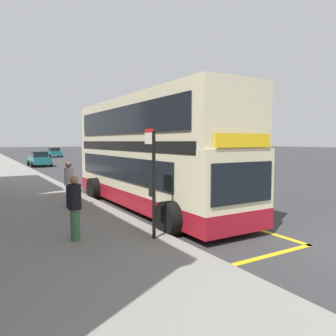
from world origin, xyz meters
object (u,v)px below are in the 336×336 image
Objects in this scene: double_decker_bus at (149,157)px; parked_car_teal_behind at (54,152)px; parked_car_teal_distant at (39,159)px; pedestrian_waiting_near_sign at (75,205)px; bus_stop_sign at (152,175)px; pedestrian_further_back at (69,182)px.

parked_car_teal_behind is (5.54, 45.89, -1.26)m from double_decker_bus.
parked_car_teal_distant is 2.50× the size of pedestrian_waiting_near_sign.
pedestrian_waiting_near_sign is at bearing -139.22° from double_decker_bus.
parked_car_teal_distant is at bearing 86.26° from bus_stop_sign.
double_decker_bus is 2.56× the size of parked_car_teal_behind.
pedestrian_further_back reaches higher than parked_car_teal_distant.
pedestrian_further_back is at bearing 161.67° from double_decker_bus.
double_decker_bus reaches higher than pedestrian_further_back.
double_decker_bus reaches higher than parked_car_teal_distant.
double_decker_bus is 3.73× the size of bus_stop_sign.
parked_car_teal_behind is 2.50× the size of pedestrian_waiting_near_sign.
double_decker_bus reaches higher than pedestrian_waiting_near_sign.
pedestrian_further_back is (-0.89, 5.19, -0.71)m from bus_stop_sign.
parked_car_teal_distant is 21.32m from parked_car_teal_behind.
pedestrian_further_back is at bearing 99.78° from bus_stop_sign.
parked_car_teal_distant is 1.00× the size of parked_car_teal_behind.
parked_car_teal_behind is at bearing 77.13° from parked_car_teal_distant.
parked_car_teal_distant is 24.52m from pedestrian_further_back.
pedestrian_further_back is (-2.83, -24.35, 0.31)m from parked_car_teal_distant.
double_decker_bus is 2.56× the size of parked_car_teal_distant.
parked_car_teal_distant is (1.93, 29.54, -1.01)m from bus_stop_sign.
parked_car_teal_distant is (-0.15, 25.34, -1.26)m from double_decker_bus.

